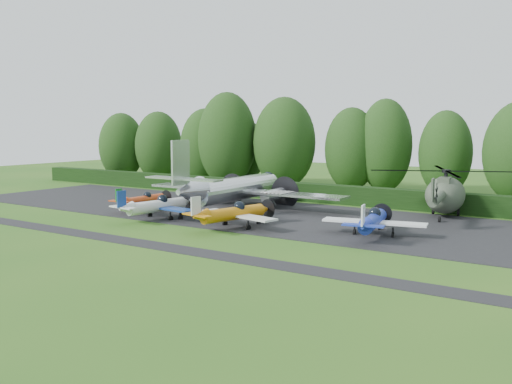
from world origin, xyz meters
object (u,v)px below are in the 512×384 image
Objects in this scene: light_plane_white at (157,206)px; light_plane_blue at (373,221)px; light_plane_orange at (233,213)px; transport_plane at (235,188)px; helicopter at (445,192)px; light_plane_red at (144,200)px.

light_plane_blue is (19.37, 3.14, 0.01)m from light_plane_white.
light_plane_orange is 1.00× the size of light_plane_blue.
transport_plane reaches higher than light_plane_white.
light_plane_orange reaches higher than light_plane_white.
light_plane_blue is at bearing 2.11° from light_plane_orange.
light_plane_blue reaches higher than light_plane_orange.
helicopter is (12.81, 15.72, 1.10)m from light_plane_orange.
helicopter is at bearing 93.62° from light_plane_blue.
transport_plane is at bearing 72.06° from light_plane_white.
transport_plane is at bearing -152.71° from helicopter.
light_plane_red is 0.84× the size of light_plane_blue.
helicopter is at bearing 25.99° from light_plane_red.
helicopter reaches higher than light_plane_red.
transport_plane is at bearing 43.17° from light_plane_red.
light_plane_white is at bearing -100.01° from transport_plane.
light_plane_blue is (10.98, 2.96, 0.00)m from light_plane_orange.
transport_plane reaches higher than light_plane_blue.
transport_plane is at bearing 112.34° from light_plane_orange.
light_plane_blue is at bearing 2.10° from light_plane_white.
transport_plane is at bearing 171.98° from light_plane_blue.
transport_plane is 18.68m from light_plane_blue.
transport_plane is 9.22m from light_plane_red.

